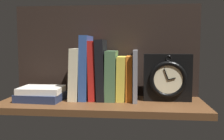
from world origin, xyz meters
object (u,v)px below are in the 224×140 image
at_px(book_blue_modern, 86,68).
at_px(book_red_requiem, 94,70).
at_px(book_orange_pandolfini, 129,78).
at_px(framed_clock, 167,78).
at_px(book_stack_side, 41,94).
at_px(book_cream_twain, 77,74).
at_px(book_gray_chess, 135,75).
at_px(book_yellow_seinlanguage, 121,78).
at_px(book_black_skeptic, 102,70).
at_px(book_green_romantic, 111,75).

height_order(book_blue_modern, book_red_requiem, book_blue_modern).
distance_m(book_blue_modern, book_orange_pandolfini, 0.18).
height_order(framed_clock, book_stack_side, framed_clock).
distance_m(book_red_requiem, book_orange_pandolfini, 0.15).
bearing_deg(book_cream_twain, book_red_requiem, 0.00).
distance_m(book_blue_modern, book_stack_side, 0.21).
distance_m(book_red_requiem, book_gray_chess, 0.17).
xyz_separation_m(book_orange_pandolfini, book_stack_side, (-0.35, -0.05, -0.06)).
relative_size(book_yellow_seinlanguage, book_orange_pandolfini, 0.99).
relative_size(book_cream_twain, book_yellow_seinlanguage, 1.18).
height_order(book_red_requiem, book_black_skeptic, book_black_skeptic).
bearing_deg(book_yellow_seinlanguage, book_stack_side, -170.36).
xyz_separation_m(book_black_skeptic, book_yellow_seinlanguage, (0.08, 0.00, -0.03)).
height_order(book_green_romantic, book_gray_chess, book_gray_chess).
xyz_separation_m(book_cream_twain, book_black_skeptic, (0.10, 0.00, 0.02)).
relative_size(book_green_romantic, book_gray_chess, 0.98).
bearing_deg(framed_clock, book_green_romantic, 178.26).
distance_m(book_cream_twain, book_red_requiem, 0.07).
xyz_separation_m(book_red_requiem, book_orange_pandolfini, (0.15, 0.00, -0.03)).
xyz_separation_m(framed_clock, book_stack_side, (-0.50, -0.05, -0.07)).
xyz_separation_m(book_blue_modern, framed_clock, (0.33, -0.01, -0.04)).
height_order(book_cream_twain, book_yellow_seinlanguage, book_cream_twain).
height_order(book_cream_twain, book_blue_modern, book_blue_modern).
xyz_separation_m(book_blue_modern, book_yellow_seinlanguage, (0.15, 0.00, -0.04)).
bearing_deg(book_yellow_seinlanguage, book_red_requiem, 180.00).
bearing_deg(book_orange_pandolfini, book_cream_twain, 180.00).
relative_size(book_cream_twain, book_red_requiem, 0.87).
distance_m(book_red_requiem, framed_clock, 0.30).
bearing_deg(book_blue_modern, book_gray_chess, 0.00).
bearing_deg(book_gray_chess, book_red_requiem, 180.00).
height_order(book_red_requiem, book_gray_chess, book_red_requiem).
xyz_separation_m(book_green_romantic, book_yellow_seinlanguage, (0.04, 0.00, -0.01)).
bearing_deg(book_green_romantic, book_gray_chess, 0.00).
relative_size(book_gray_chess, book_stack_side, 1.11).
bearing_deg(book_stack_side, book_cream_twain, 21.76).
distance_m(book_blue_modern, book_green_romantic, 0.11).
xyz_separation_m(book_orange_pandolfini, book_gray_chess, (0.02, 0.00, 0.01)).
height_order(book_black_skeptic, book_orange_pandolfini, book_black_skeptic).
distance_m(book_orange_pandolfini, book_stack_side, 0.36).
bearing_deg(framed_clock, book_black_skeptic, 178.53).
height_order(book_green_romantic, framed_clock, book_green_romantic).
bearing_deg(book_black_skeptic, book_yellow_seinlanguage, 0.00).
xyz_separation_m(book_black_skeptic, book_green_romantic, (0.04, 0.00, -0.02)).
xyz_separation_m(book_orange_pandolfini, framed_clock, (0.15, -0.01, 0.00)).
height_order(book_blue_modern, book_black_skeptic, book_blue_modern).
relative_size(book_cream_twain, book_stack_side, 1.14).
bearing_deg(book_gray_chess, framed_clock, -3.07).
bearing_deg(book_black_skeptic, book_cream_twain, 180.00).
distance_m(book_green_romantic, framed_clock, 0.22).
height_order(book_red_requiem, book_stack_side, book_red_requiem).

